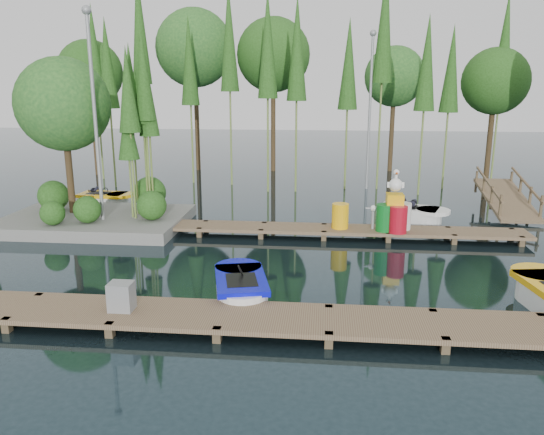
# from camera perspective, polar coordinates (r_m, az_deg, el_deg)

# --- Properties ---
(ground_plane) EXTENTS (90.00, 90.00, 0.00)m
(ground_plane) POSITION_cam_1_polar(r_m,az_deg,el_deg) (15.27, -2.06, -4.42)
(ground_plane) COLOR #1C2D35
(near_dock) EXTENTS (18.00, 1.50, 0.50)m
(near_dock) POSITION_cam_1_polar(r_m,az_deg,el_deg) (11.05, -5.28, -10.61)
(near_dock) COLOR brown
(near_dock) RESTS_ON ground
(far_dock) EXTENTS (15.00, 1.20, 0.50)m
(far_dock) POSITION_cam_1_polar(r_m,az_deg,el_deg) (17.49, 2.29, -1.22)
(far_dock) COLOR brown
(far_dock) RESTS_ON ground
(island) EXTENTS (6.20, 4.20, 6.75)m
(island) POSITION_cam_1_polar(r_m,az_deg,el_deg) (19.56, -19.58, 8.41)
(island) COLOR slate
(island) RESTS_ON ground
(tree_screen) EXTENTS (34.42, 18.53, 10.31)m
(tree_screen) POSITION_cam_1_polar(r_m,az_deg,el_deg) (25.30, -3.58, 16.93)
(tree_screen) COLOR #3F2F1B
(tree_screen) RESTS_ON ground
(lamp_island) EXTENTS (0.30, 0.30, 7.25)m
(lamp_island) POSITION_cam_1_polar(r_m,az_deg,el_deg) (18.45, -18.61, 11.55)
(lamp_island) COLOR gray
(lamp_island) RESTS_ON ground
(lamp_rear) EXTENTS (0.30, 0.30, 7.25)m
(lamp_rear) POSITION_cam_1_polar(r_m,az_deg,el_deg) (25.43, 10.53, 12.53)
(lamp_rear) COLOR gray
(lamp_rear) RESTS_ON ground
(ramp) EXTENTS (1.50, 3.94, 1.49)m
(ramp) POSITION_cam_1_polar(r_m,az_deg,el_deg) (22.40, 23.87, 1.91)
(ramp) COLOR brown
(ramp) RESTS_ON ground
(boat_blue) EXTENTS (1.69, 2.72, 0.85)m
(boat_blue) POSITION_cam_1_polar(r_m,az_deg,el_deg) (12.47, -3.37, -7.56)
(boat_blue) COLOR white
(boat_blue) RESTS_ON ground
(boat_yellow_far) EXTENTS (2.46, 1.22, 1.20)m
(boat_yellow_far) POSITION_cam_1_polar(r_m,az_deg,el_deg) (23.02, -17.65, 1.90)
(boat_yellow_far) COLOR white
(boat_yellow_far) RESTS_ON ground
(boat_white_far) EXTENTS (2.88, 2.01, 1.24)m
(boat_white_far) POSITION_cam_1_polar(r_m,az_deg,el_deg) (19.85, 14.59, 0.32)
(boat_white_far) COLOR white
(boat_white_far) RESTS_ON ground
(utility_cabinet) EXTENTS (0.49, 0.41, 0.60)m
(utility_cabinet) POSITION_cam_1_polar(r_m,az_deg,el_deg) (11.48, -15.90, -8.16)
(utility_cabinet) COLOR gray
(utility_cabinet) RESTS_ON near_dock
(yellow_barrel) EXTENTS (0.54, 0.54, 0.81)m
(yellow_barrel) POSITION_cam_1_polar(r_m,az_deg,el_deg) (17.35, 7.34, 0.17)
(yellow_barrel) COLOR #FFB60D
(yellow_barrel) RESTS_ON far_dock
(drum_cluster) EXTENTS (1.15, 1.05, 1.98)m
(drum_cluster) POSITION_cam_1_polar(r_m,az_deg,el_deg) (17.30, 13.10, 0.47)
(drum_cluster) COLOR #0C6C1F
(drum_cluster) RESTS_ON far_dock
(seagull_post) EXTENTS (0.49, 0.27, 0.79)m
(seagull_post) POSITION_cam_1_polar(r_m,az_deg,el_deg) (17.39, 10.83, 0.48)
(seagull_post) COLOR gray
(seagull_post) RESTS_ON far_dock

